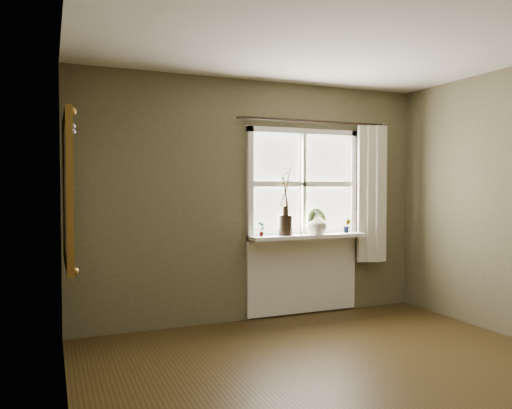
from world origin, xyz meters
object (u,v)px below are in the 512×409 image
at_px(wreath, 317,224).
at_px(gilt_mirror, 67,191).
at_px(dark_jug, 285,225).
at_px(cream_vase, 316,223).

height_order(wreath, gilt_mirror, gilt_mirror).
relative_size(dark_jug, wreath, 0.75).
height_order(dark_jug, wreath, wreath).
height_order(dark_jug, gilt_mirror, gilt_mirror).
bearing_deg(dark_jug, cream_vase, 0.00).
relative_size(cream_vase, gilt_mirror, 0.20).
relative_size(cream_vase, wreath, 0.86).
xyz_separation_m(dark_jug, gilt_mirror, (-2.24, -0.54, 0.39)).
bearing_deg(dark_jug, gilt_mirror, -166.35).
xyz_separation_m(cream_vase, gilt_mirror, (-2.62, -0.54, 0.37)).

